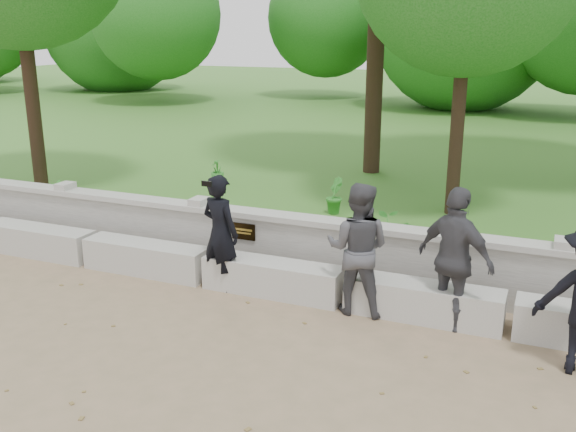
# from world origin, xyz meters

# --- Properties ---
(ground) EXTENTS (80.00, 80.00, 0.00)m
(ground) POSITION_xyz_m (0.00, 0.00, 0.00)
(ground) COLOR #917559
(ground) RESTS_ON ground
(lawn) EXTENTS (40.00, 22.00, 0.25)m
(lawn) POSITION_xyz_m (0.00, 14.00, 0.12)
(lawn) COLOR #437429
(lawn) RESTS_ON ground
(concrete_bench) EXTENTS (11.90, 0.45, 0.45)m
(concrete_bench) POSITION_xyz_m (0.00, 1.90, 0.22)
(concrete_bench) COLOR beige
(concrete_bench) RESTS_ON ground
(parapet_wall) EXTENTS (12.50, 0.35, 0.90)m
(parapet_wall) POSITION_xyz_m (0.00, 2.60, 0.46)
(parapet_wall) COLOR #B9B6AF
(parapet_wall) RESTS_ON ground
(man_main) EXTENTS (0.66, 0.61, 1.59)m
(man_main) POSITION_xyz_m (0.29, 1.80, 0.79)
(man_main) COLOR black
(man_main) RESTS_ON ground
(visitor_left) EXTENTS (0.83, 0.67, 1.65)m
(visitor_left) POSITION_xyz_m (2.19, 1.80, 0.83)
(visitor_left) COLOR #434348
(visitor_left) RESTS_ON ground
(visitor_right) EXTENTS (1.08, 0.82, 1.71)m
(visitor_right) POSITION_xyz_m (3.36, 1.80, 0.85)
(visitor_right) COLOR #3E3E43
(visitor_right) RESTS_ON ground
(shrub_a) EXTENTS (0.36, 0.31, 0.57)m
(shrub_a) POSITION_xyz_m (-3.81, 3.30, 0.53)
(shrub_a) COLOR #36882E
(shrub_a) RESTS_ON lawn
(shrub_b) EXTENTS (0.37, 0.42, 0.64)m
(shrub_b) POSITION_xyz_m (0.77, 5.10, 0.57)
(shrub_b) COLOR #36882E
(shrub_b) RESTS_ON lawn
(shrub_c) EXTENTS (0.59, 0.53, 0.61)m
(shrub_c) POSITION_xyz_m (2.25, 3.30, 0.55)
(shrub_c) COLOR #36882E
(shrub_c) RESTS_ON lawn
(shrub_d) EXTENTS (0.36, 0.37, 0.51)m
(shrub_d) POSITION_xyz_m (-2.31, 6.44, 0.51)
(shrub_d) COLOR #36882E
(shrub_d) RESTS_ON lawn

